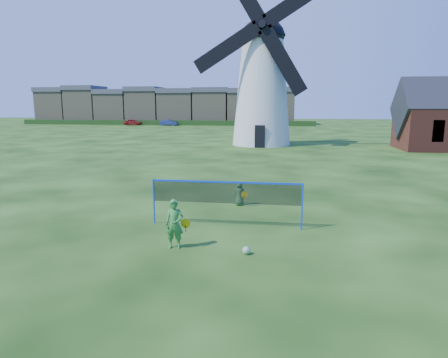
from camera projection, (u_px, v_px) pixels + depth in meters
name	position (u px, v px, depth m)	size (l,w,h in m)	color
ground	(216.00, 224.00, 13.34)	(220.00, 220.00, 0.00)	black
windmill	(262.00, 83.00, 39.16)	(13.10, 5.90, 17.94)	white
badminton_net	(226.00, 193.00, 12.94)	(5.05, 0.05, 1.55)	blue
player_girl	(175.00, 224.00, 11.02)	(0.69, 0.38, 1.42)	#368736
player_boy	(240.00, 193.00, 15.84)	(0.64, 0.46, 0.98)	#4C8D44
play_ball	(246.00, 250.00, 10.65)	(0.22, 0.22, 0.22)	green
terraced_houses	(162.00, 106.00, 85.97)	(57.13, 8.40, 8.31)	#9A8B66
hedge	(163.00, 123.00, 80.51)	(62.00, 0.80, 1.00)	#193814
car_left	(133.00, 122.00, 79.75)	(1.48, 3.68, 1.25)	maroon
car_right	(169.00, 123.00, 78.92)	(1.25, 3.60, 1.19)	navy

